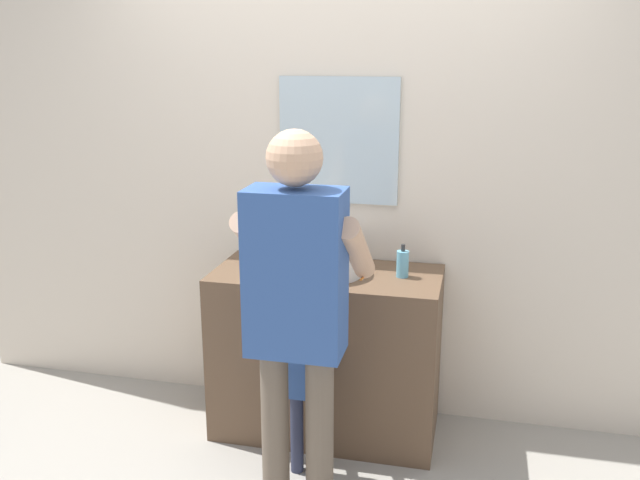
{
  "coord_description": "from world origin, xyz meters",
  "views": [
    {
      "loc": [
        0.7,
        -2.86,
        1.93
      ],
      "look_at": [
        0.0,
        0.15,
        1.07
      ],
      "focal_mm": 38.39,
      "sensor_mm": 36.0,
      "label": 1
    }
  ],
  "objects_px": {
    "child_toddler": "(307,370)",
    "adult_parent": "(297,297)",
    "toothbrush_cup": "(252,257)",
    "soap_bottle": "(403,264)"
  },
  "relations": [
    {
      "from": "child_toddler",
      "to": "adult_parent",
      "type": "relative_size",
      "value": 0.53
    },
    {
      "from": "toothbrush_cup",
      "to": "adult_parent",
      "type": "distance_m",
      "value": 0.83
    },
    {
      "from": "toothbrush_cup",
      "to": "adult_parent",
      "type": "height_order",
      "value": "adult_parent"
    },
    {
      "from": "toothbrush_cup",
      "to": "child_toddler",
      "type": "relative_size",
      "value": 0.24
    },
    {
      "from": "child_toddler",
      "to": "adult_parent",
      "type": "height_order",
      "value": "adult_parent"
    },
    {
      "from": "soap_bottle",
      "to": "child_toddler",
      "type": "xyz_separation_m",
      "value": [
        -0.37,
        -0.42,
        -0.41
      ]
    },
    {
      "from": "soap_bottle",
      "to": "adult_parent",
      "type": "bearing_deg",
      "value": -115.02
    },
    {
      "from": "soap_bottle",
      "to": "adult_parent",
      "type": "relative_size",
      "value": 0.1
    },
    {
      "from": "adult_parent",
      "to": "toothbrush_cup",
      "type": "bearing_deg",
      "value": 121.19
    },
    {
      "from": "child_toddler",
      "to": "adult_parent",
      "type": "distance_m",
      "value": 0.56
    }
  ]
}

